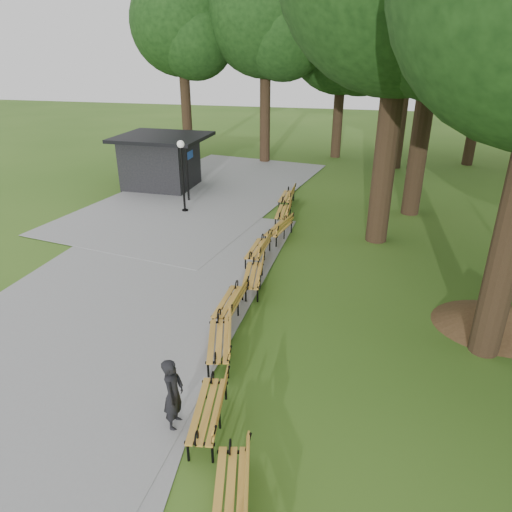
% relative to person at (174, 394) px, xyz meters
% --- Properties ---
extents(ground, '(100.00, 100.00, 0.00)m').
position_rel_person_xyz_m(ground, '(0.36, 1.13, -0.77)').
color(ground, '#365E1A').
rests_on(ground, ground).
extents(path, '(12.00, 38.00, 0.06)m').
position_rel_person_xyz_m(path, '(-3.64, 4.13, -0.74)').
color(path, gray).
rests_on(path, ground).
extents(person, '(0.40, 0.58, 1.55)m').
position_rel_person_xyz_m(person, '(0.00, 0.00, 0.00)').
color(person, black).
rests_on(person, ground).
extents(kiosk, '(4.47, 3.92, 2.73)m').
position_rel_person_xyz_m(kiosk, '(-7.08, 15.70, 0.59)').
color(kiosk, black).
rests_on(kiosk, ground).
extents(lamp_post, '(0.32, 0.32, 3.17)m').
position_rel_person_xyz_m(lamp_post, '(-4.48, 12.21, 1.51)').
color(lamp_post, black).
rests_on(lamp_post, ground).
extents(dirt_mound, '(2.84, 2.84, 0.73)m').
position_rel_person_xyz_m(dirt_mound, '(7.02, 5.24, -0.41)').
color(dirt_mound, '#47301C').
rests_on(dirt_mound, ground).
extents(bench_1, '(1.03, 1.99, 0.88)m').
position_rel_person_xyz_m(bench_1, '(1.56, -1.57, -0.33)').
color(bench_1, '#C0862C').
rests_on(bench_1, ground).
extents(bench_2, '(0.90, 1.97, 0.88)m').
position_rel_person_xyz_m(bench_2, '(0.64, 0.09, -0.33)').
color(bench_2, '#C0862C').
rests_on(bench_2, ground).
extents(bench_3, '(1.11, 2.00, 0.88)m').
position_rel_person_xyz_m(bench_3, '(0.17, 2.35, -0.33)').
color(bench_3, '#C0862C').
rests_on(bench_3, ground).
extents(bench_4, '(0.67, 1.91, 0.88)m').
position_rel_person_xyz_m(bench_4, '(-0.07, 4.16, -0.33)').
color(bench_4, '#C0862C').
rests_on(bench_4, ground).
extents(bench_5, '(0.89, 1.97, 0.88)m').
position_rel_person_xyz_m(bench_5, '(0.16, 5.86, -0.33)').
color(bench_5, '#C0862C').
rests_on(bench_5, ground).
extents(bench_6, '(0.70, 1.92, 0.88)m').
position_rel_person_xyz_m(bench_6, '(-0.13, 7.87, -0.33)').
color(bench_6, '#C0862C').
rests_on(bench_6, ground).
extents(bench_7, '(0.99, 1.99, 0.88)m').
position_rel_person_xyz_m(bench_7, '(0.21, 9.97, -0.33)').
color(bench_7, '#C0862C').
rests_on(bench_7, ground).
extents(bench_8, '(0.74, 1.93, 0.88)m').
position_rel_person_xyz_m(bench_8, '(0.04, 11.91, -0.33)').
color(bench_8, '#C0862C').
rests_on(bench_8, ground).
extents(bench_9, '(0.66, 1.91, 0.88)m').
position_rel_person_xyz_m(bench_9, '(-0.19, 14.12, -0.33)').
color(bench_9, '#C0862C').
rests_on(bench_9, ground).
extents(tree_backdrop, '(37.04, 9.73, 16.55)m').
position_rel_person_xyz_m(tree_backdrop, '(6.63, 23.90, 7.50)').
color(tree_backdrop, black).
rests_on(tree_backdrop, ground).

